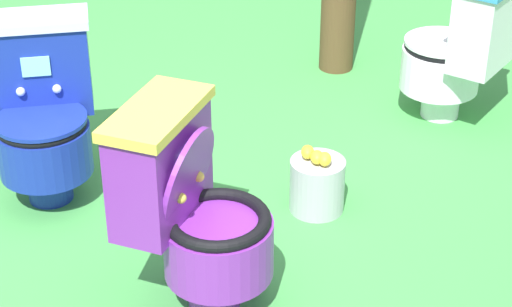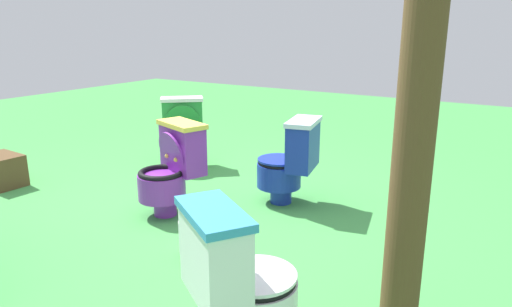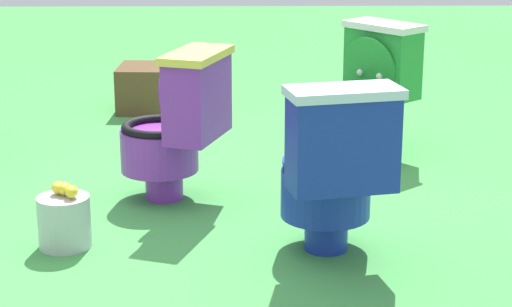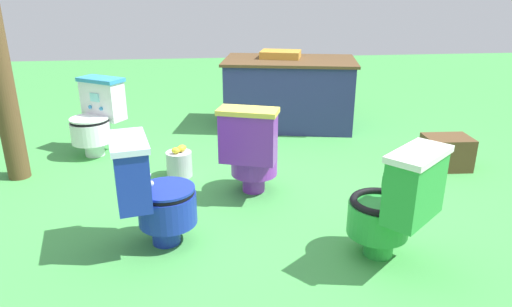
# 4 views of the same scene
# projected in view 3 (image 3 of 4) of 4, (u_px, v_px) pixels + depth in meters

# --- Properties ---
(ground) EXTENTS (14.00, 14.00, 0.00)m
(ground) POSITION_uv_depth(u_px,v_px,m) (181.00, 208.00, 4.36)
(ground) COLOR #429947
(toilet_purple) EXTENTS (0.54, 0.60, 0.73)m
(toilet_purple) POSITION_uv_depth(u_px,v_px,m) (177.00, 124.00, 4.36)
(toilet_purple) COLOR purple
(toilet_purple) RESTS_ON ground
(toilet_blue) EXTENTS (0.57, 0.50, 0.73)m
(toilet_blue) POSITION_uv_depth(u_px,v_px,m) (333.00, 169.00, 3.71)
(toilet_blue) COLOR #192D9E
(toilet_blue) RESTS_ON ground
(toilet_green) EXTENTS (0.63, 0.64, 0.73)m
(toilet_green) POSITION_uv_depth(u_px,v_px,m) (369.00, 89.00, 5.08)
(toilet_green) COLOR green
(toilet_green) RESTS_ON ground
(small_crate) EXTENTS (0.41, 0.31, 0.29)m
(small_crate) POSITION_uv_depth(u_px,v_px,m) (142.00, 88.00, 6.14)
(small_crate) COLOR brown
(small_crate) RESTS_ON ground
(lemon_bucket) EXTENTS (0.22, 0.22, 0.28)m
(lemon_bucket) POSITION_uv_depth(u_px,v_px,m) (64.00, 220.00, 3.87)
(lemon_bucket) COLOR #B7B7BF
(lemon_bucket) RESTS_ON ground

